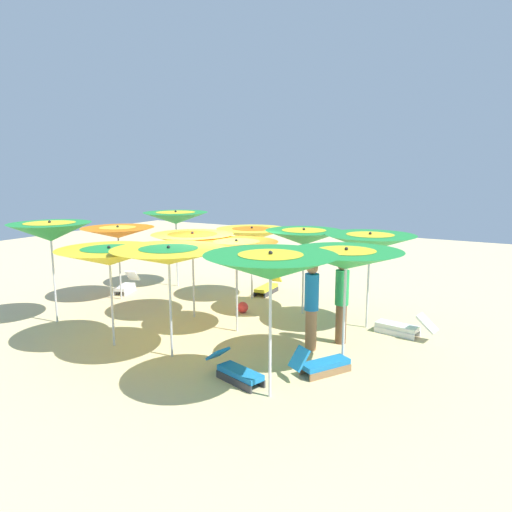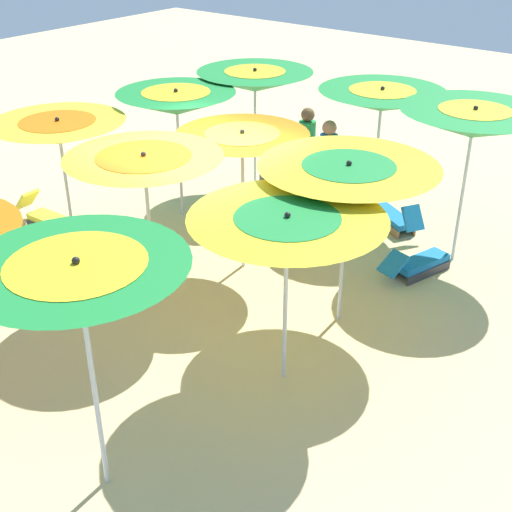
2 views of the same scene
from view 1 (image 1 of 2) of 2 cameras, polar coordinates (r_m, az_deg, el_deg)
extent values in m
cube|color=beige|center=(11.82, -5.01, -8.35)|extent=(36.66, 36.66, 0.04)
cylinder|color=silver|center=(11.54, 13.53, -3.54)|extent=(0.05, 0.05, 2.10)
cone|color=#1E8C38|center=(11.34, 13.76, 1.61)|extent=(2.14, 2.14, 0.38)
cone|color=yellow|center=(11.33, 13.78, 2.09)|extent=(1.12, 1.12, 0.20)
sphere|color=black|center=(11.31, 13.80, 2.70)|extent=(0.07, 0.07, 0.07)
cylinder|color=silver|center=(12.38, 5.77, -2.47)|extent=(0.05, 0.05, 2.06)
cone|color=#1E8C38|center=(12.19, 5.86, 2.25)|extent=(2.01, 2.01, 0.39)
cone|color=yellow|center=(12.18, 5.87, 2.66)|extent=(1.16, 1.16, 0.22)
sphere|color=black|center=(12.17, 5.88, 3.29)|extent=(0.07, 0.07, 0.07)
cylinder|color=silver|center=(13.82, -0.50, -1.34)|extent=(0.05, 0.05, 1.93)
cone|color=yellow|center=(13.66, -0.51, 2.63)|extent=(2.08, 2.08, 0.36)
cone|color=orange|center=(13.65, -0.51, 2.98)|extent=(1.17, 1.17, 0.20)
sphere|color=black|center=(13.63, -0.51, 3.51)|extent=(0.07, 0.07, 0.07)
cylinder|color=silver|center=(15.51, -9.66, 0.43)|extent=(0.05, 0.05, 2.26)
cone|color=#1E8C38|center=(15.36, -9.79, 4.58)|extent=(2.08, 2.08, 0.38)
cone|color=yellow|center=(15.36, -9.80, 4.88)|extent=(1.27, 1.27, 0.23)
sphere|color=black|center=(15.34, -9.81, 5.40)|extent=(0.07, 0.07, 0.07)
cylinder|color=silver|center=(9.18, 10.73, -6.96)|extent=(0.05, 0.05, 2.11)
cone|color=#1E8C38|center=(8.93, 10.96, -0.47)|extent=(2.13, 2.13, 0.36)
cone|color=yellow|center=(8.91, 10.98, 0.11)|extent=(1.11, 1.11, 0.19)
sphere|color=black|center=(8.89, 11.00, 0.86)|extent=(0.07, 0.07, 0.07)
cylinder|color=silver|center=(10.98, -2.37, -4.23)|extent=(0.05, 0.05, 2.00)
cone|color=orange|center=(10.77, -2.41, 0.92)|extent=(1.94, 1.94, 0.33)
cone|color=yellow|center=(10.76, -2.41, 1.33)|extent=(1.09, 1.09, 0.18)
sphere|color=black|center=(10.74, -2.42, 1.94)|extent=(0.07, 0.07, 0.07)
cylinder|color=silver|center=(12.15, -7.66, -2.84)|extent=(0.05, 0.05, 2.02)
cone|color=yellow|center=(11.97, -7.77, 1.88)|extent=(2.10, 2.10, 0.34)
cone|color=orange|center=(11.96, -7.78, 2.23)|extent=(1.25, 1.25, 0.20)
sphere|color=black|center=(11.94, -7.80, 2.83)|extent=(0.07, 0.07, 0.07)
cylinder|color=silver|center=(14.29, -16.33, -1.23)|extent=(0.05, 0.05, 2.00)
cone|color=orange|center=(14.13, -16.53, 2.74)|extent=(2.10, 2.10, 0.31)
cone|color=yellow|center=(14.12, -16.55, 3.07)|extent=(1.04, 1.04, 0.15)
sphere|color=black|center=(14.11, -16.57, 3.48)|extent=(0.07, 0.07, 0.07)
cylinder|color=silver|center=(7.80, 1.74, -9.46)|extent=(0.05, 0.05, 2.24)
cone|color=#1E8C38|center=(7.49, 1.79, -1.39)|extent=(2.18, 2.18, 0.42)
cone|color=yellow|center=(7.47, 1.79, -0.54)|extent=(1.06, 1.06, 0.20)
sphere|color=black|center=(7.45, 1.80, 0.40)|extent=(0.07, 0.07, 0.07)
cylinder|color=silver|center=(9.63, -10.41, -6.20)|extent=(0.05, 0.05, 2.09)
cone|color=yellow|center=(9.39, -10.62, -0.08)|extent=(2.28, 2.28, 0.32)
cone|color=#1E8C38|center=(9.38, -10.64, 0.43)|extent=(1.17, 1.17, 0.17)
sphere|color=black|center=(9.36, -10.66, 1.08)|extent=(0.07, 0.07, 0.07)
cylinder|color=silver|center=(10.55, -17.21, -5.38)|extent=(0.05, 0.05, 1.97)
cone|color=yellow|center=(10.34, -17.50, -0.12)|extent=(2.20, 2.20, 0.36)
cone|color=#1E8C38|center=(10.32, -17.53, 0.38)|extent=(1.17, 1.17, 0.19)
sphere|color=black|center=(10.31, -17.56, 1.03)|extent=(0.07, 0.07, 0.07)
cylinder|color=silver|center=(12.62, -23.48, -2.48)|extent=(0.05, 0.05, 2.29)
cone|color=#1E8C38|center=(12.44, -23.85, 2.68)|extent=(1.95, 1.95, 0.45)
cone|color=yellow|center=(12.43, -23.88, 3.10)|extent=(1.20, 1.20, 0.28)
sphere|color=black|center=(12.41, -23.94, 3.84)|extent=(0.07, 0.07, 0.07)
cube|color=#333338|center=(14.48, 1.87, -4.44)|extent=(0.08, 0.99, 0.14)
cube|color=#333338|center=(14.62, 0.63, -4.28)|extent=(0.08, 0.99, 0.14)
cube|color=yellow|center=(14.52, 1.25, -3.90)|extent=(0.40, 1.01, 0.10)
cube|color=yellow|center=(15.03, 2.34, -2.54)|extent=(0.37, 0.36, 0.38)
cube|color=silver|center=(15.13, -15.16, -4.15)|extent=(0.31, 0.77, 0.14)
cube|color=silver|center=(15.28, -16.38, -4.07)|extent=(0.31, 0.77, 0.14)
cube|color=white|center=(15.18, -15.79, -3.67)|extent=(0.62, 0.88, 0.10)
cube|color=white|center=(15.65, -14.89, -2.33)|extent=(0.48, 0.52, 0.40)
cube|color=silver|center=(11.37, 16.49, -9.04)|extent=(0.96, 0.19, 0.14)
cube|color=silver|center=(11.68, 17.18, -8.55)|extent=(0.96, 0.19, 0.14)
cube|color=white|center=(11.49, 16.87, -8.23)|extent=(1.01, 0.50, 0.10)
cube|color=white|center=(11.20, 20.19, -7.74)|extent=(0.48, 0.42, 0.37)
cube|color=#333338|center=(8.79, -1.12, -14.47)|extent=(0.90, 0.30, 0.14)
cube|color=#333338|center=(8.60, -2.78, -15.08)|extent=(0.90, 0.30, 0.14)
cube|color=#1972B7|center=(8.64, -1.94, -14.05)|extent=(0.99, 0.58, 0.10)
cube|color=#1972B7|center=(9.02, -4.69, -11.81)|extent=(0.44, 0.42, 0.28)
cube|color=olive|center=(9.26, 7.82, -13.23)|extent=(0.52, 0.85, 0.14)
cube|color=olive|center=(9.03, 9.13, -13.92)|extent=(0.52, 0.85, 0.14)
cube|color=#1972B7|center=(9.10, 8.49, -12.88)|extent=(0.77, 1.00, 0.10)
cube|color=#1972B7|center=(8.67, 5.30, -12.36)|extent=(0.43, 0.41, 0.39)
cylinder|color=brown|center=(10.56, 10.34, -8.16)|extent=(0.24, 0.24, 0.88)
cylinder|color=green|center=(10.33, 10.49, -3.81)|extent=(0.30, 0.30, 0.77)
sphere|color=brown|center=(10.22, 10.58, -1.07)|extent=(0.24, 0.24, 0.24)
cylinder|color=#A3704C|center=(10.07, 6.74, -8.97)|extent=(0.24, 0.24, 0.89)
cylinder|color=#1972BF|center=(9.83, 6.84, -4.39)|extent=(0.30, 0.30, 0.78)
sphere|color=#A3704C|center=(9.71, 6.90, -1.49)|extent=(0.24, 0.24, 0.24)
sphere|color=red|center=(12.62, -1.63, -6.29)|extent=(0.30, 0.30, 0.30)
camera|label=2|loc=(13.42, -48.37, 13.65)|focal=48.10mm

